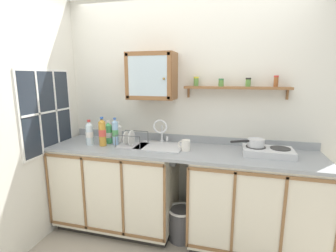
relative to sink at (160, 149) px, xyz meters
name	(u,v)px	position (x,y,z in m)	size (l,w,h in m)	color
back_wall	(186,111)	(0.22, 0.30, 0.38)	(3.36, 0.07, 2.61)	silver
side_wall_left	(13,120)	(-1.18, -0.64, 0.37)	(0.05, 3.44, 2.61)	silver
lower_cabinet_run	(117,187)	(-0.49, -0.04, -0.46)	(1.31, 0.64, 0.94)	black
lower_cabinet_run_right	(255,204)	(0.97, -0.04, -0.46)	(1.24, 0.64, 0.94)	black
countertop	(180,151)	(0.22, -0.04, 0.02)	(2.72, 0.66, 0.03)	gray
backsplash	(185,138)	(0.22, 0.27, 0.07)	(2.72, 0.02, 0.08)	gray
sink	(160,149)	(0.00, 0.00, 0.00)	(0.48, 0.41, 0.41)	silver
hot_plate_stove	(268,152)	(1.06, -0.01, 0.06)	(0.45, 0.28, 0.07)	silver
saucepan	(255,142)	(0.95, 0.01, 0.14)	(0.32, 0.21, 0.07)	silver
bottle_water_clear_0	(90,133)	(-0.76, -0.11, 0.15)	(0.08, 0.08, 0.27)	silver
bottle_soda_green_1	(109,133)	(-0.59, 0.00, 0.14)	(0.08, 0.08, 0.25)	#4CB266
bottle_detergent_teal_2	(102,131)	(-0.70, 0.06, 0.14)	(0.06, 0.06, 0.25)	teal
bottle_juice_amber_3	(102,132)	(-0.60, -0.12, 0.18)	(0.08, 0.08, 0.31)	gold
bottle_water_blue_4	(115,132)	(-0.49, -0.04, 0.17)	(0.07, 0.07, 0.29)	#8CB7E0
bottle_opaque_white_5	(118,133)	(-0.52, 0.08, 0.13)	(0.08, 0.08, 0.23)	white
dish_rack	(132,143)	(-0.30, -0.05, 0.06)	(0.29, 0.27, 0.17)	#B2B2B7
mug	(186,145)	(0.29, -0.07, 0.09)	(0.13, 0.09, 0.11)	white
wall_cabinet	(152,76)	(-0.12, 0.13, 0.76)	(0.50, 0.31, 0.49)	brown
spice_shelf	(235,87)	(0.73, 0.21, 0.65)	(1.04, 0.14, 0.23)	brown
window	(47,112)	(-1.15, -0.25, 0.39)	(0.03, 0.74, 0.88)	#262D38
trash_bin	(181,223)	(0.26, -0.11, -0.75)	(0.28, 0.28, 0.36)	#4C4C51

